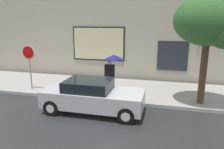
{
  "coord_description": "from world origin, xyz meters",
  "views": [
    {
      "loc": [
        2.59,
        -8.2,
        3.75
      ],
      "look_at": [
        0.04,
        1.8,
        1.2
      ],
      "focal_mm": 34.7,
      "sensor_mm": 36.0,
      "label": 1
    }
  ],
  "objects": [
    {
      "name": "stop_sign",
      "position": [
        -4.48,
        1.69,
        1.83
      ],
      "size": [
        0.76,
        0.1,
        2.39
      ],
      "color": "gray",
      "rests_on": "sidewalk"
    },
    {
      "name": "sidewalk",
      "position": [
        0.0,
        3.0,
        0.07
      ],
      "size": [
        20.0,
        4.0,
        0.15
      ],
      "primitive_type": "cube",
      "color": "#A3A099",
      "rests_on": "ground"
    },
    {
      "name": "fire_hydrant",
      "position": [
        -2.06,
        1.85,
        0.51
      ],
      "size": [
        0.3,
        0.44,
        0.74
      ],
      "color": "white",
      "rests_on": "sidewalk"
    },
    {
      "name": "ground_plane",
      "position": [
        0.0,
        0.0,
        0.0
      ],
      "size": [
        60.0,
        60.0,
        0.0
      ],
      "primitive_type": "plane",
      "color": "#282B2D"
    },
    {
      "name": "pedestrian_with_umbrella",
      "position": [
        -0.05,
        2.22,
        1.69
      ],
      "size": [
        0.95,
        0.95,
        1.97
      ],
      "color": "black",
      "rests_on": "sidewalk"
    },
    {
      "name": "parked_car",
      "position": [
        -0.33,
        -0.07,
        0.69
      ],
      "size": [
        4.19,
        1.8,
        1.38
      ],
      "color": "#B7BABF",
      "rests_on": "ground"
    },
    {
      "name": "street_tree",
      "position": [
        4.31,
        1.64,
        3.69
      ],
      "size": [
        2.85,
        2.42,
        4.71
      ],
      "color": "#4C3823",
      "rests_on": "sidewalk"
    },
    {
      "name": "building_facade",
      "position": [
        -0.01,
        5.5,
        3.48
      ],
      "size": [
        20.0,
        0.67,
        7.0
      ],
      "color": "#B2A893",
      "rests_on": "ground"
    }
  ]
}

